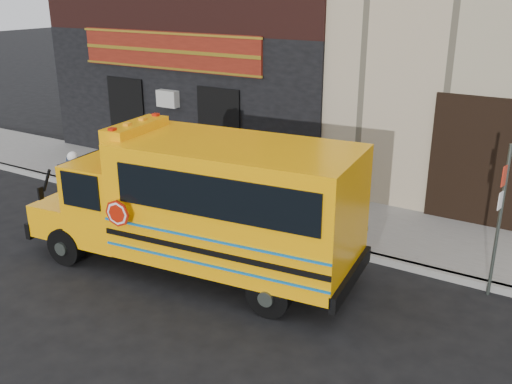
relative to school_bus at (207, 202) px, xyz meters
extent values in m
plane|color=black|center=(0.03, -0.40, -1.51)|extent=(120.00, 120.00, 0.00)
cube|color=gray|center=(0.03, 2.20, -1.43)|extent=(40.00, 0.20, 0.15)
cube|color=slate|center=(0.03, 3.70, -1.43)|extent=(40.00, 3.00, 0.15)
cube|color=black|center=(-4.97, 5.15, 0.64)|extent=(10.00, 0.30, 4.00)
cube|color=#59150C|center=(-4.97, 4.98, 2.14)|extent=(6.50, 0.12, 1.10)
cube|color=black|center=(-6.77, 5.00, -0.11)|extent=(1.30, 0.10, 2.50)
cube|color=black|center=(-3.17, 5.00, -0.11)|extent=(1.30, 0.10, 2.50)
cylinder|color=black|center=(-2.72, -1.23, -1.11)|extent=(0.82, 0.36, 0.80)
cylinder|color=black|center=(-2.91, 0.66, -1.11)|extent=(0.82, 0.36, 0.80)
cylinder|color=black|center=(1.86, -0.76, -1.11)|extent=(0.82, 0.36, 0.80)
cylinder|color=black|center=(1.66, 1.13, -1.11)|extent=(0.82, 0.36, 0.80)
cube|color=#FFA305|center=(-3.26, -0.33, -0.71)|extent=(1.20, 2.09, 0.70)
cube|color=black|center=(-3.81, -0.39, -0.96)|extent=(0.33, 2.05, 0.35)
cube|color=#FFA305|center=(-2.17, -0.22, -0.21)|extent=(1.41, 2.21, 1.70)
cube|color=black|center=(-2.73, -0.28, 0.19)|extent=(0.25, 1.80, 0.90)
cube|color=#FFA305|center=(0.67, 0.07, 0.11)|extent=(4.70, 2.65, 2.25)
cube|color=black|center=(2.93, 0.31, -0.96)|extent=(0.35, 2.20, 0.30)
cube|color=black|center=(0.88, -1.02, 0.59)|extent=(3.88, 0.44, 0.75)
cube|color=#FFA305|center=(-1.57, -0.16, 1.27)|extent=(0.66, 1.64, 0.28)
cylinder|color=#AD1706|center=(-0.99, -1.41, 0.04)|extent=(0.52, 0.08, 0.52)
cylinder|color=#454E47|center=(5.01, 2.00, -0.05)|extent=(0.06, 0.06, 2.92)
cube|color=red|center=(5.00, 1.92, 0.86)|extent=(0.06, 0.26, 0.37)
cube|color=white|center=(5.00, 1.92, 0.41)|extent=(0.06, 0.26, 0.32)
imported|color=black|center=(-4.36, 0.60, -1.02)|extent=(1.67, 1.07, 0.97)
imported|color=#111D34|center=(-4.39, 0.58, -0.72)|extent=(0.53, 0.66, 1.57)
camera|label=1|loc=(6.19, -8.30, 3.97)|focal=40.00mm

